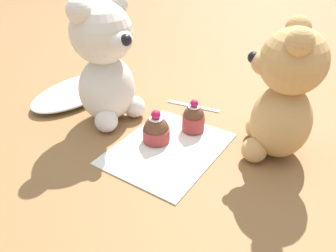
% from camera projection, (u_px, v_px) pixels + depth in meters
% --- Properties ---
extents(ground_plane, '(4.00, 4.00, 0.00)m').
position_uv_depth(ground_plane, '(168.00, 149.00, 0.67)').
color(ground_plane, olive).
extents(knitted_placemat, '(0.25, 0.19, 0.01)m').
position_uv_depth(knitted_placemat, '(168.00, 148.00, 0.67)').
color(knitted_placemat, silver).
rests_on(knitted_placemat, ground_plane).
extents(tulle_cloth, '(0.28, 0.15, 0.03)m').
position_uv_depth(tulle_cloth, '(78.00, 91.00, 0.87)').
color(tulle_cloth, white).
rests_on(tulle_cloth, ground_plane).
extents(teddy_bear_cream, '(0.15, 0.15, 0.28)m').
position_uv_depth(teddy_bear_cream, '(105.00, 62.00, 0.70)').
color(teddy_bear_cream, silver).
rests_on(teddy_bear_cream, ground_plane).
extents(teddy_bear_tan, '(0.15, 0.15, 0.26)m').
position_uv_depth(teddy_bear_tan, '(284.00, 96.00, 0.60)').
color(teddy_bear_tan, tan).
rests_on(teddy_bear_tan, ground_plane).
extents(cupcake_near_cream_bear, '(0.06, 0.06, 0.07)m').
position_uv_depth(cupcake_near_cream_bear, '(156.00, 130.00, 0.68)').
color(cupcake_near_cream_bear, '#993333').
rests_on(cupcake_near_cream_bear, knitted_placemat).
extents(cupcake_near_tan_bear, '(0.05, 0.05, 0.07)m').
position_uv_depth(cupcake_near_tan_bear, '(194.00, 118.00, 0.71)').
color(cupcake_near_tan_bear, '#993333').
rests_on(cupcake_near_tan_bear, knitted_placemat).
extents(teaspoon, '(0.03, 0.14, 0.01)m').
position_uv_depth(teaspoon, '(193.00, 106.00, 0.82)').
color(teaspoon, silver).
rests_on(teaspoon, ground_plane).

